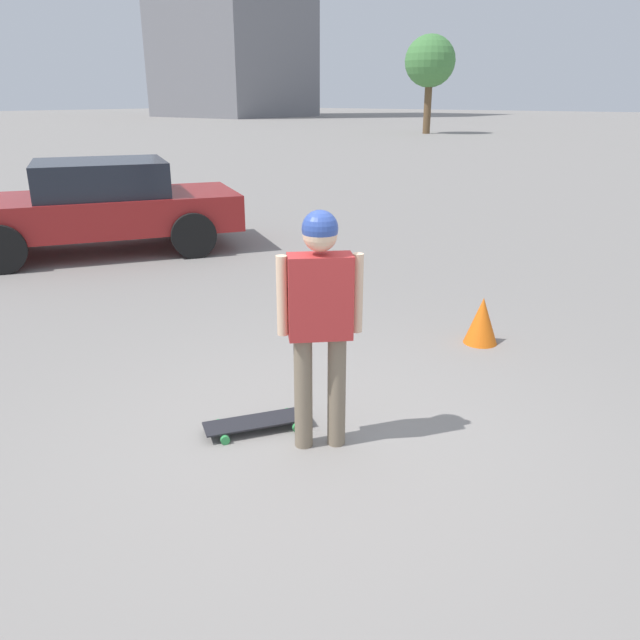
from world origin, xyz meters
TOP-DOWN VIEW (x-y plane):
  - ground_plane at (0.00, 0.00)m, footprint 220.00×220.00m
  - person at (0.00, 0.00)m, footprint 0.45×0.44m
  - skateboard at (0.50, 0.13)m, footprint 0.62×0.79m
  - car_parked_near at (6.48, -2.55)m, footprint 3.87×4.69m
  - tree_distant at (18.97, -35.97)m, footprint 3.29×3.29m
  - traffic_cone at (-0.08, -2.57)m, footprint 0.34×0.34m

SIDE VIEW (x-z plane):
  - ground_plane at x=0.00m, z-range 0.00..0.00m
  - skateboard at x=0.50m, z-range 0.03..0.10m
  - traffic_cone at x=-0.08m, z-range 0.00..0.48m
  - car_parked_near at x=6.48m, z-range 0.04..1.48m
  - person at x=0.00m, z-range 0.19..1.90m
  - tree_distant at x=18.97m, z-range 1.39..7.60m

